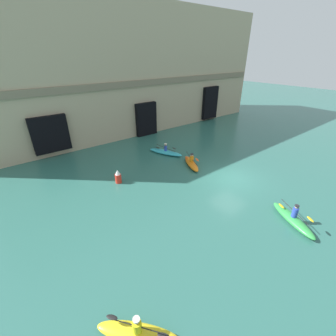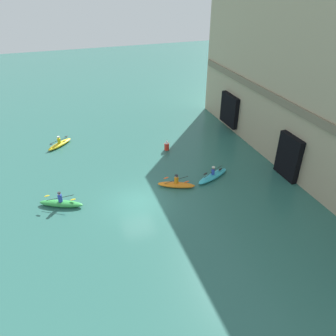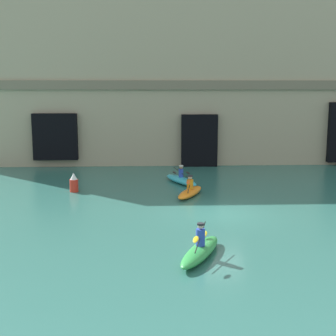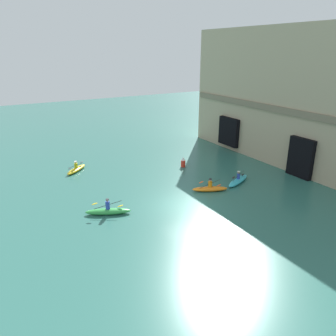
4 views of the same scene
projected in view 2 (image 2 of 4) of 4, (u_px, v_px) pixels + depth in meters
The scene contains 6 objects.
ground_plane at pixel (137, 202), 25.40m from camera, with size 120.00×120.00×0.00m, color #2D665B.
kayak_cyan at pixel (213, 176), 28.24m from camera, with size 2.20×3.57×1.12m.
kayak_green at pixel (61, 203), 24.88m from camera, with size 2.10×3.38×1.24m.
kayak_yellow at pixel (60, 144), 33.40m from camera, with size 2.59×2.74×1.06m.
kayak_orange at pixel (176, 184), 27.06m from camera, with size 1.97×3.10×1.16m.
marker_buoy at pixel (167, 145), 32.52m from camera, with size 0.48×0.48×1.09m.
Camera 2 is at (20.00, -4.34, 15.47)m, focal length 35.00 mm.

